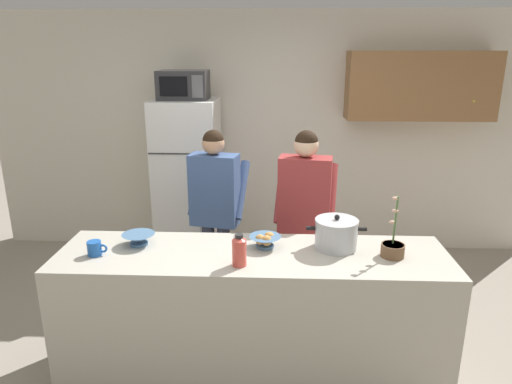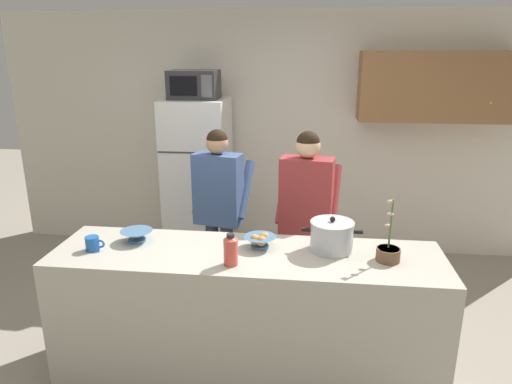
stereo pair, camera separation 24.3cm
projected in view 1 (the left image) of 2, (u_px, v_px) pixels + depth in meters
name	position (u px, v px, depth m)	size (l,w,h in m)	color
ground_plane	(253.00, 371.00, 3.29)	(14.00, 14.00, 0.00)	#9E9384
back_wall_unit	(285.00, 127.00, 5.03)	(6.00, 0.48, 2.60)	silver
kitchen_island	(253.00, 315.00, 3.15)	(2.57, 0.68, 0.92)	#BCB7A8
refrigerator	(188.00, 183.00, 4.83)	(0.64, 0.68, 1.73)	white
microwave	(183.00, 85.00, 4.52)	(0.48, 0.37, 0.28)	#2D2D30
person_near_pot	(215.00, 200.00, 3.90)	(0.54, 0.48, 1.58)	#33384C
person_by_sink	(304.00, 206.00, 3.68)	(0.54, 0.47, 1.61)	black
cooking_pot	(336.00, 234.00, 3.07)	(0.40, 0.29, 0.24)	silver
coffee_mug	(95.00, 248.00, 2.98)	(0.13, 0.09, 0.10)	#1E59B2
bread_bowl	(265.00, 240.00, 3.09)	(0.22, 0.22, 0.10)	#4C7299
empty_bowl	(139.00, 238.00, 3.13)	(0.22, 0.22, 0.08)	#4C7299
bottle_near_edge	(239.00, 250.00, 2.82)	(0.09, 0.09, 0.21)	#D84C3F
potted_orchid	(393.00, 248.00, 2.95)	(0.15, 0.15, 0.41)	brown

